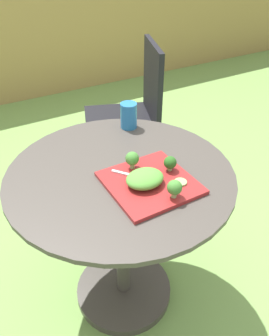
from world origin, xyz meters
TOP-DOWN VIEW (x-y plane):
  - ground_plane at (0.00, 0.00)m, footprint 12.00×12.00m
  - patio_table at (0.00, 0.00)m, footprint 0.81×0.81m
  - patio_chair at (0.52, 0.80)m, footprint 0.57×0.57m
  - salad_plate at (0.05, -0.12)m, footprint 0.28×0.28m
  - drinking_glass at (0.19, 0.27)m, footprint 0.07×0.07m
  - fork at (0.03, -0.08)m, footprint 0.11×0.13m
  - lettuce_mound at (0.03, -0.12)m, footprint 0.13×0.11m
  - broccoli_floret_0 at (0.04, -0.02)m, footprint 0.05×0.05m
  - broccoli_floret_1 at (0.14, -0.10)m, footprint 0.04×0.04m
  - broccoli_floret_2 at (0.07, -0.22)m, footprint 0.05×0.05m
  - cucumber_slice_0 at (0.13, -0.18)m, footprint 0.04×0.04m

SIDE VIEW (x-z plane):
  - ground_plane at x=0.00m, z-range 0.00..0.00m
  - patio_table at x=0.00m, z-range 0.07..0.78m
  - patio_chair at x=0.52m, z-range 0.08..0.98m
  - salad_plate at x=0.05m, z-range 0.71..0.73m
  - fork at x=0.03m, z-range 0.73..0.73m
  - cucumber_slice_0 at x=0.13m, z-range 0.73..0.73m
  - lettuce_mound at x=0.03m, z-range 0.73..0.77m
  - broccoli_floret_1 at x=0.14m, z-range 0.73..0.79m
  - drinking_glass at x=0.19m, z-range 0.71..0.82m
  - broccoli_floret_2 at x=0.07m, z-range 0.73..0.80m
  - broccoli_floret_0 at x=0.04m, z-range 0.74..0.80m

